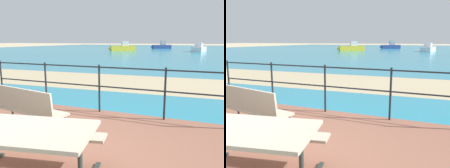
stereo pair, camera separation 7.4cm
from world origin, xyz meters
The scene contains 10 objects.
ground_plane centered at (0.00, 0.00, 0.00)m, with size 240.00×240.00×0.00m, color beige.
patio_paving centered at (0.00, 0.00, 0.03)m, with size 6.40×5.20×0.06m, color #935B47.
sea_water centered at (0.00, 40.00, 0.01)m, with size 90.00×90.00×0.01m, color teal.
beach_strip centered at (0.00, 6.64, 0.01)m, with size 54.00×3.71×0.01m, color tan.
picnic_table centered at (0.41, -0.50, 0.64)m, with size 1.92×1.81×0.76m.
park_bench centered at (-0.66, 0.82, 0.57)m, with size 1.62×0.70×0.85m.
railing_fence centered at (0.00, 2.48, 0.75)m, with size 5.94×0.04×1.09m.
boat_near centered at (1.43, 36.07, 0.45)m, with size 2.19×5.03×1.31m.
boat_mid centered at (-6.19, 46.67, 0.51)m, with size 4.25×2.81×1.64m.
boat_far centered at (-10.07, 33.09, 0.53)m, with size 4.25×3.27×1.57m.
Camera 2 is at (2.22, -2.13, 1.68)m, focal length 36.82 mm.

